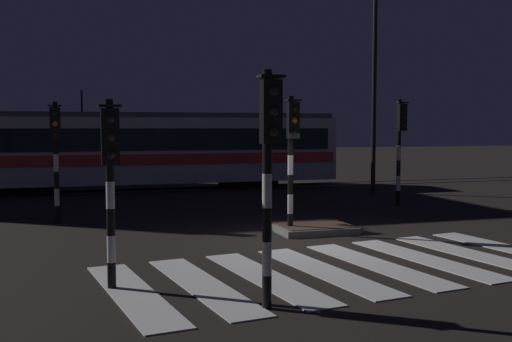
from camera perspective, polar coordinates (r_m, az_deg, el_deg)
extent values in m
plane|color=black|center=(13.95, 4.33, -6.84)|extent=(120.00, 120.00, 0.00)
cube|color=#59595E|center=(25.75, -5.93, -1.77)|extent=(80.00, 0.12, 0.03)
cube|color=#59595E|center=(27.15, -6.53, -1.48)|extent=(80.00, 0.12, 0.03)
cube|color=silver|center=(10.10, -11.48, -11.10)|extent=(1.25, 4.19, 0.02)
cube|color=silver|center=(10.43, -5.04, -10.54)|extent=(1.25, 4.19, 0.02)
cube|color=silver|center=(10.89, 0.92, -9.91)|extent=(1.25, 4.19, 0.02)
cube|color=silver|center=(11.44, 6.32, -9.24)|extent=(1.25, 4.19, 0.02)
cube|color=silver|center=(12.09, 11.17, -8.57)|extent=(1.25, 4.19, 0.02)
cube|color=silver|center=(12.81, 15.48, -7.92)|extent=(1.25, 4.19, 0.02)
cube|color=silver|center=(13.60, 19.30, -7.30)|extent=(1.25, 4.19, 0.02)
cube|color=silver|center=(14.45, 22.68, -6.73)|extent=(1.25, 4.19, 0.02)
cube|color=slate|center=(15.68, 5.27, -5.33)|extent=(1.92, 1.67, 0.16)
cube|color=#4C382D|center=(15.66, 5.27, -5.00)|extent=(1.73, 1.50, 0.02)
cylinder|color=black|center=(21.12, 13.12, -2.50)|extent=(0.14, 0.14, 0.51)
cylinder|color=white|center=(21.07, 13.14, -1.12)|extent=(0.14, 0.14, 0.51)
cylinder|color=black|center=(21.03, 13.17, 0.27)|extent=(0.14, 0.14, 0.51)
cylinder|color=white|center=(21.00, 13.19, 1.66)|extent=(0.14, 0.14, 0.51)
cylinder|color=black|center=(20.99, 13.21, 3.05)|extent=(0.14, 0.14, 0.51)
cylinder|color=white|center=(20.99, 13.23, 4.44)|extent=(0.14, 0.14, 0.51)
cylinder|color=black|center=(21.00, 13.26, 5.83)|extent=(0.14, 0.14, 0.51)
cube|color=black|center=(20.84, 13.48, 4.89)|extent=(0.28, 0.20, 0.90)
sphere|color=black|center=(20.75, 13.65, 5.67)|extent=(0.14, 0.14, 0.14)
sphere|color=black|center=(20.75, 13.64, 4.90)|extent=(0.14, 0.14, 0.14)
sphere|color=black|center=(20.74, 13.62, 4.12)|extent=(0.14, 0.14, 0.14)
cube|color=black|center=(20.85, 13.50, 6.24)|extent=(0.36, 0.24, 0.04)
cylinder|color=black|center=(9.07, 1.02, -11.23)|extent=(0.14, 0.14, 0.49)
cylinder|color=white|center=(8.95, 1.03, -8.17)|extent=(0.14, 0.14, 0.49)
cylinder|color=black|center=(8.86, 1.03, -5.04)|extent=(0.14, 0.14, 0.49)
cylinder|color=white|center=(8.80, 1.03, -1.86)|extent=(0.14, 0.14, 0.49)
cylinder|color=black|center=(8.76, 1.04, 1.36)|extent=(0.14, 0.14, 0.49)
cylinder|color=white|center=(8.75, 1.04, 4.60)|extent=(0.14, 0.14, 0.49)
cylinder|color=black|center=(8.77, 1.05, 7.84)|extent=(0.14, 0.14, 0.49)
cube|color=black|center=(8.59, 1.40, 5.56)|extent=(0.28, 0.20, 0.90)
sphere|color=black|center=(8.50, 1.65, 7.47)|extent=(0.14, 0.14, 0.14)
sphere|color=black|center=(8.49, 1.64, 5.58)|extent=(0.14, 0.14, 0.14)
sphere|color=black|center=(8.48, 1.64, 3.69)|extent=(0.14, 0.14, 0.14)
cube|color=black|center=(8.62, 1.41, 8.82)|extent=(0.36, 0.24, 0.04)
cylinder|color=black|center=(10.41, -13.33, -9.48)|extent=(0.14, 0.14, 0.44)
cylinder|color=white|center=(10.31, -13.37, -7.09)|extent=(0.14, 0.14, 0.44)
cylinder|color=black|center=(10.24, -13.41, -4.66)|extent=(0.14, 0.14, 0.44)
cylinder|color=white|center=(10.18, -13.45, -2.20)|extent=(0.14, 0.14, 0.44)
cylinder|color=black|center=(10.14, -13.49, 0.28)|extent=(0.14, 0.14, 0.44)
cylinder|color=white|center=(10.12, -13.53, 2.78)|extent=(0.14, 0.14, 0.44)
cylinder|color=black|center=(10.12, -13.57, 5.29)|extent=(0.14, 0.14, 0.44)
cube|color=black|center=(9.95, -13.47, 3.13)|extent=(0.28, 0.20, 0.90)
sphere|color=black|center=(9.84, -13.46, 4.75)|extent=(0.14, 0.14, 0.14)
sphere|color=black|center=(9.84, -13.43, 3.12)|extent=(0.14, 0.14, 0.14)
sphere|color=black|center=(9.85, -13.40, 1.49)|extent=(0.14, 0.14, 0.14)
cube|color=black|center=(9.95, -13.52, 5.95)|extent=(0.36, 0.24, 0.04)
cylinder|color=black|center=(17.79, -18.07, -3.87)|extent=(0.14, 0.14, 0.48)
cylinder|color=white|center=(17.73, -18.10, -2.35)|extent=(0.14, 0.14, 0.48)
cylinder|color=black|center=(17.68, -18.13, -0.81)|extent=(0.14, 0.14, 0.48)
cylinder|color=white|center=(17.65, -18.17, 0.73)|extent=(0.14, 0.14, 0.48)
cylinder|color=black|center=(17.63, -18.20, 2.28)|extent=(0.14, 0.14, 0.48)
cylinder|color=white|center=(17.62, -18.24, 3.83)|extent=(0.14, 0.14, 0.48)
cylinder|color=black|center=(17.63, -18.27, 5.38)|extent=(0.14, 0.14, 0.48)
cube|color=black|center=(17.45, -18.25, 4.21)|extent=(0.28, 0.20, 0.90)
sphere|color=black|center=(17.35, -18.28, 5.14)|extent=(0.14, 0.14, 0.14)
sphere|color=orange|center=(17.34, -18.26, 4.21)|extent=(0.14, 0.14, 0.14)
sphere|color=black|center=(17.35, -18.24, 3.29)|extent=(0.14, 0.14, 0.14)
cube|color=black|center=(17.46, -18.29, 5.82)|extent=(0.36, 0.24, 0.04)
cylinder|color=black|center=(15.36, 3.21, -4.89)|extent=(0.14, 0.14, 0.49)
cylinder|color=white|center=(15.30, 3.22, -3.09)|extent=(0.14, 0.14, 0.49)
cylinder|color=black|center=(15.24, 3.23, -1.27)|extent=(0.14, 0.14, 0.49)
cylinder|color=white|center=(15.20, 3.24, 0.56)|extent=(0.14, 0.14, 0.49)
cylinder|color=black|center=(15.18, 3.24, 2.40)|extent=(0.14, 0.14, 0.49)
cylinder|color=white|center=(15.17, 3.25, 4.25)|extent=(0.14, 0.14, 0.49)
cylinder|color=black|center=(15.18, 3.26, 6.09)|extent=(0.14, 0.14, 0.49)
cube|color=black|center=(15.02, 3.48, 4.75)|extent=(0.28, 0.20, 0.90)
sphere|color=black|center=(14.92, 3.64, 5.83)|extent=(0.14, 0.14, 0.14)
sphere|color=orange|center=(14.91, 3.63, 4.75)|extent=(0.14, 0.14, 0.14)
sphere|color=black|center=(14.91, 3.63, 3.68)|extent=(0.14, 0.14, 0.14)
cube|color=black|center=(15.03, 3.49, 6.62)|extent=(0.36, 0.24, 0.04)
cylinder|color=black|center=(25.06, 10.98, 7.04)|extent=(0.18, 0.18, 7.92)
cube|color=silver|center=(26.04, -10.43, 1.96)|extent=(16.50, 2.50, 2.70)
cube|color=red|center=(24.79, -10.06, 1.05)|extent=(16.17, 0.04, 0.44)
cube|color=red|center=(27.31, -10.74, 1.32)|extent=(16.17, 0.04, 0.44)
cube|color=black|center=(24.77, -10.08, 2.90)|extent=(15.68, 0.03, 0.90)
cube|color=#4C4C51|center=(26.02, -10.47, 5.15)|extent=(16.17, 2.30, 0.20)
cylinder|color=#262628|center=(25.86, -15.97, 6.18)|extent=(0.08, 0.08, 1.00)
cube|color=black|center=(27.06, -0.80, -1.13)|extent=(2.20, 2.00, 0.35)
cube|color=black|center=(25.98, -20.37, -1.60)|extent=(2.20, 2.00, 0.35)
sphere|color=#F9F2CC|center=(28.29, 6.52, 1.36)|extent=(0.24, 0.24, 0.24)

